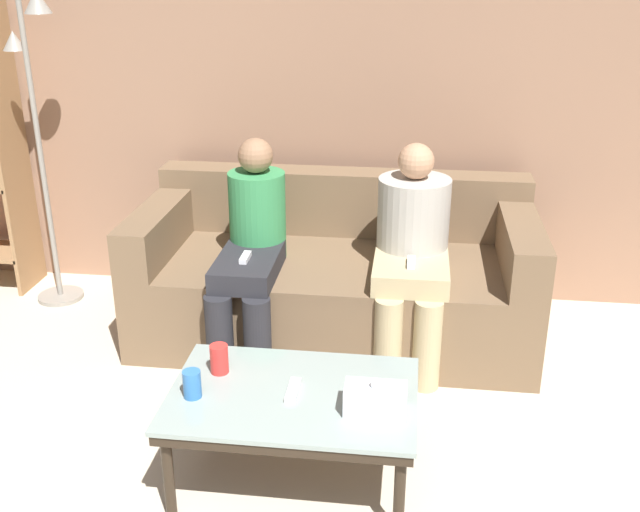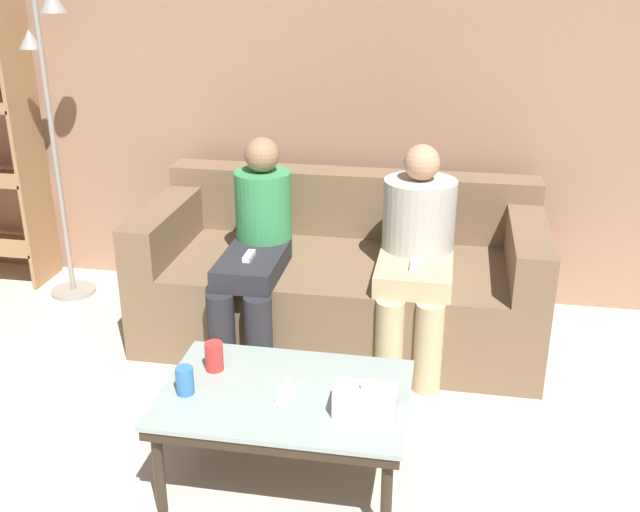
{
  "view_description": "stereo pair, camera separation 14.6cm",
  "coord_description": "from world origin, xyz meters",
  "px_view_note": "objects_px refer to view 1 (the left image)",
  "views": [
    {
      "loc": [
        0.38,
        -0.7,
        1.9
      ],
      "look_at": [
        0.0,
        2.24,
        0.69
      ],
      "focal_mm": 42.0,
      "sensor_mm": 36.0,
      "label": 1
    },
    {
      "loc": [
        0.52,
        -0.68,
        1.9
      ],
      "look_at": [
        0.0,
        2.24,
        0.69
      ],
      "focal_mm": 42.0,
      "sensor_mm": 36.0,
      "label": 2
    }
  ],
  "objects_px": {
    "cup_near_right": "(192,384)",
    "coffee_table": "(293,402)",
    "tissue_box": "(375,399)",
    "seated_person_mid_left": "(412,246)",
    "couch": "(336,278)",
    "game_remote": "(293,390)",
    "seated_person_left_end": "(252,246)",
    "cup_near_left": "(219,359)",
    "standing_lamp": "(39,120)"
  },
  "relations": [
    {
      "from": "cup_near_right",
      "to": "couch",
      "type": "bearing_deg",
      "value": 74.13
    },
    {
      "from": "cup_near_left",
      "to": "seated_person_mid_left",
      "type": "distance_m",
      "value": 1.2
    },
    {
      "from": "tissue_box",
      "to": "standing_lamp",
      "type": "xyz_separation_m",
      "value": [
        -1.92,
        1.53,
        0.62
      ]
    },
    {
      "from": "tissue_box",
      "to": "seated_person_mid_left",
      "type": "height_order",
      "value": "seated_person_mid_left"
    },
    {
      "from": "couch",
      "to": "seated_person_left_end",
      "type": "height_order",
      "value": "seated_person_left_end"
    },
    {
      "from": "tissue_box",
      "to": "game_remote",
      "type": "distance_m",
      "value": 0.32
    },
    {
      "from": "cup_near_left",
      "to": "game_remote",
      "type": "xyz_separation_m",
      "value": [
        0.3,
        -0.11,
        -0.05
      ]
    },
    {
      "from": "coffee_table",
      "to": "seated_person_left_end",
      "type": "relative_size",
      "value": 0.86
    },
    {
      "from": "coffee_table",
      "to": "cup_near_right",
      "type": "distance_m",
      "value": 0.38
    },
    {
      "from": "cup_near_left",
      "to": "tissue_box",
      "type": "distance_m",
      "value": 0.64
    },
    {
      "from": "couch",
      "to": "game_remote",
      "type": "relative_size",
      "value": 13.48
    },
    {
      "from": "couch",
      "to": "coffee_table",
      "type": "distance_m",
      "value": 1.27
    },
    {
      "from": "couch",
      "to": "game_remote",
      "type": "bearing_deg",
      "value": -90.99
    },
    {
      "from": "tissue_box",
      "to": "cup_near_right",
      "type": "bearing_deg",
      "value": 179.31
    },
    {
      "from": "cup_near_right",
      "to": "tissue_box",
      "type": "xyz_separation_m",
      "value": [
        0.67,
        -0.01,
        -0.0
      ]
    },
    {
      "from": "cup_near_right",
      "to": "coffee_table",
      "type": "bearing_deg",
      "value": 11.73
    },
    {
      "from": "coffee_table",
      "to": "seated_person_left_end",
      "type": "distance_m",
      "value": 1.1
    },
    {
      "from": "couch",
      "to": "seated_person_mid_left",
      "type": "relative_size",
      "value": 1.9
    },
    {
      "from": "cup_near_right",
      "to": "standing_lamp",
      "type": "relative_size",
      "value": 0.06
    },
    {
      "from": "cup_near_right",
      "to": "seated_person_left_end",
      "type": "height_order",
      "value": "seated_person_left_end"
    },
    {
      "from": "coffee_table",
      "to": "tissue_box",
      "type": "height_order",
      "value": "tissue_box"
    },
    {
      "from": "couch",
      "to": "coffee_table",
      "type": "bearing_deg",
      "value": -90.99
    },
    {
      "from": "cup_near_left",
      "to": "cup_near_right",
      "type": "bearing_deg",
      "value": -106.79
    },
    {
      "from": "cup_near_right",
      "to": "standing_lamp",
      "type": "xyz_separation_m",
      "value": [
        -1.26,
        1.52,
        0.62
      ]
    },
    {
      "from": "cup_near_right",
      "to": "seated_person_mid_left",
      "type": "distance_m",
      "value": 1.38
    },
    {
      "from": "game_remote",
      "to": "seated_person_left_end",
      "type": "relative_size",
      "value": 0.14
    },
    {
      "from": "cup_near_right",
      "to": "game_remote",
      "type": "xyz_separation_m",
      "value": [
        0.36,
        0.07,
        -0.04
      ]
    },
    {
      "from": "couch",
      "to": "standing_lamp",
      "type": "relative_size",
      "value": 1.17
    },
    {
      "from": "coffee_table",
      "to": "seated_person_mid_left",
      "type": "distance_m",
      "value": 1.16
    },
    {
      "from": "cup_near_left",
      "to": "tissue_box",
      "type": "xyz_separation_m",
      "value": [
        0.61,
        -0.19,
        -0.01
      ]
    },
    {
      "from": "coffee_table",
      "to": "standing_lamp",
      "type": "relative_size",
      "value": 0.53
    },
    {
      "from": "couch",
      "to": "tissue_box",
      "type": "distance_m",
      "value": 1.39
    },
    {
      "from": "coffee_table",
      "to": "cup_near_left",
      "type": "bearing_deg",
      "value": 160.73
    },
    {
      "from": "standing_lamp",
      "to": "cup_near_right",
      "type": "bearing_deg",
      "value": -50.52
    },
    {
      "from": "seated_person_mid_left",
      "to": "game_remote",
      "type": "bearing_deg",
      "value": -111.27
    },
    {
      "from": "cup_near_left",
      "to": "standing_lamp",
      "type": "bearing_deg",
      "value": 134.29
    },
    {
      "from": "cup_near_right",
      "to": "tissue_box",
      "type": "distance_m",
      "value": 0.67
    },
    {
      "from": "couch",
      "to": "cup_near_right",
      "type": "relative_size",
      "value": 19.08
    },
    {
      "from": "cup_near_right",
      "to": "seated_person_mid_left",
      "type": "relative_size",
      "value": 0.1
    },
    {
      "from": "tissue_box",
      "to": "game_remote",
      "type": "bearing_deg",
      "value": 164.99
    },
    {
      "from": "cup_near_right",
      "to": "tissue_box",
      "type": "relative_size",
      "value": 0.48
    },
    {
      "from": "cup_near_right",
      "to": "seated_person_mid_left",
      "type": "xyz_separation_m",
      "value": [
        0.77,
        1.13,
        0.14
      ]
    },
    {
      "from": "cup_near_left",
      "to": "seated_person_left_end",
      "type": "xyz_separation_m",
      "value": [
        -0.06,
        0.9,
        0.11
      ]
    },
    {
      "from": "tissue_box",
      "to": "seated_person_left_end",
      "type": "bearing_deg",
      "value": 121.75
    },
    {
      "from": "game_remote",
      "to": "seated_person_mid_left",
      "type": "distance_m",
      "value": 1.15
    },
    {
      "from": "cup_near_left",
      "to": "seated_person_mid_left",
      "type": "xyz_separation_m",
      "value": [
        0.72,
        0.95,
        0.13
      ]
    },
    {
      "from": "couch",
      "to": "seated_person_mid_left",
      "type": "bearing_deg",
      "value": -27.82
    },
    {
      "from": "tissue_box",
      "to": "seated_person_mid_left",
      "type": "relative_size",
      "value": 0.21
    },
    {
      "from": "tissue_box",
      "to": "seated_person_left_end",
      "type": "xyz_separation_m",
      "value": [
        -0.68,
        1.09,
        0.12
      ]
    },
    {
      "from": "cup_near_right",
      "to": "standing_lamp",
      "type": "distance_m",
      "value": 2.07
    }
  ]
}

